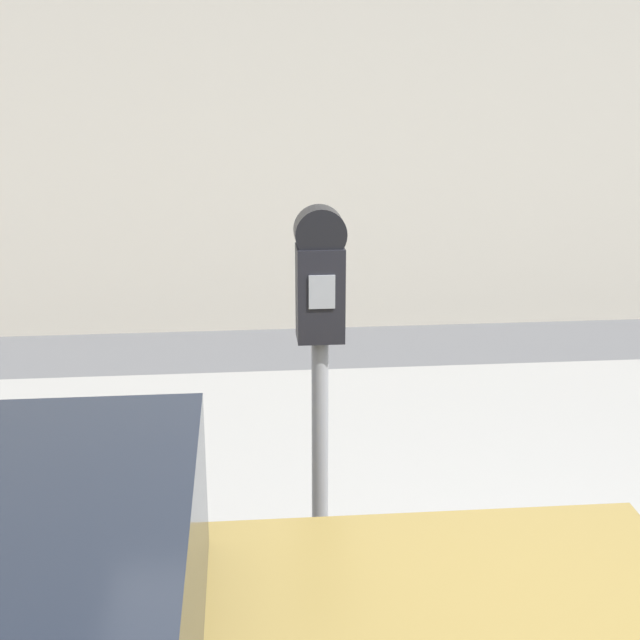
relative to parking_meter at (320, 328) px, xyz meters
name	(u,v)px	position (x,y,z in m)	size (l,w,h in m)	color
sidewalk	(380,474)	(0.42, 1.14, -1.20)	(24.00, 2.80, 0.15)	#9E9B96
parking_meter	(320,328)	(0.00, 0.00, 0.00)	(0.18, 0.15, 1.57)	gray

